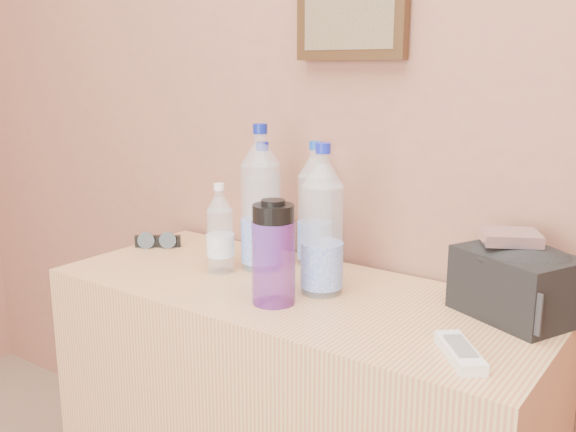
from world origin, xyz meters
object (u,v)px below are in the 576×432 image
object	(u,v)px
pet_large_c	(263,213)
pet_small	(220,233)
sunglasses	(158,241)
foil_packet	(510,237)
nalgene_bottle	(273,253)
toiletry_bag	(516,280)
pet_large_d	(322,228)
dresser	(293,430)
pet_large_b	(315,210)
pet_large_a	(261,206)
ac_remote	(460,352)

from	to	relation	value
pet_large_c	pet_small	world-z (taller)	pet_large_c
sunglasses	pet_large_c	bearing A→B (deg)	-32.45
pet_small	foil_packet	world-z (taller)	pet_small
nalgene_bottle	toiletry_bag	world-z (taller)	nalgene_bottle
pet_large_d	foil_packet	size ratio (longest dim) A/B	3.05
pet_large_d	dresser	bearing A→B (deg)	-167.65
pet_large_d	nalgene_bottle	xyz separation A→B (m)	(-0.05, -0.12, -0.04)
nalgene_bottle	foil_packet	distance (m)	0.50
pet_large_d	toiletry_bag	xyz separation A→B (m)	(0.41, 0.11, -0.08)
dresser	pet_large_b	distance (m)	0.56
dresser	sunglasses	world-z (taller)	sunglasses
pet_large_a	nalgene_bottle	bearing A→B (deg)	-46.22
pet_large_d	sunglasses	xyz separation A→B (m)	(-0.60, 0.05, -0.14)
pet_large_c	foil_packet	xyz separation A→B (m)	(0.62, 0.04, 0.02)
pet_large_c	pet_small	xyz separation A→B (m)	(-0.07, -0.09, -0.04)
sunglasses	pet_large_a	bearing A→B (deg)	-32.98
ac_remote	foil_packet	size ratio (longest dim) A/B	1.35
pet_small	foil_packet	bearing A→B (deg)	10.70
pet_large_b	toiletry_bag	world-z (taller)	pet_large_b
pet_large_b	pet_large_c	bearing A→B (deg)	-128.12
pet_large_a	toiletry_bag	distance (m)	0.65
pet_large_c	ac_remote	bearing A→B (deg)	-19.51
nalgene_bottle	ac_remote	bearing A→B (deg)	-3.49
dresser	pet_large_a	size ratio (longest dim) A/B	3.20
pet_large_d	foil_packet	xyz separation A→B (m)	(0.39, 0.11, 0.02)
pet_large_a	pet_small	distance (m)	0.13
nalgene_bottle	pet_small	bearing A→B (deg)	157.67
pet_large_c	pet_small	bearing A→B (deg)	-125.97
pet_large_b	nalgene_bottle	distance (m)	0.32
pet_large_d	pet_small	xyz separation A→B (m)	(-0.29, -0.02, -0.05)
pet_large_a	pet_small	size ratio (longest dim) A/B	1.63
pet_large_a	pet_large_b	world-z (taller)	pet_large_a
pet_large_a	pet_large_b	bearing A→B (deg)	51.71
dresser	pet_large_c	world-z (taller)	pet_large_c
ac_remote	foil_packet	xyz separation A→B (m)	(0.00, 0.26, 0.16)
pet_small	ac_remote	bearing A→B (deg)	-10.51
pet_large_d	foil_packet	world-z (taller)	pet_large_d
pet_large_c	foil_packet	world-z (taller)	pet_large_c
dresser	pet_small	world-z (taller)	pet_small
pet_large_b	sunglasses	bearing A→B (deg)	-163.56
foil_packet	pet_large_d	bearing A→B (deg)	-163.98
pet_small	sunglasses	xyz separation A→B (m)	(-0.30, 0.07, -0.08)
dresser	pet_large_a	distance (m)	0.57
pet_large_c	sunglasses	world-z (taller)	pet_large_c
pet_small	sunglasses	world-z (taller)	pet_small
toiletry_bag	foil_packet	xyz separation A→B (m)	(-0.02, -0.00, 0.09)
sunglasses	nalgene_bottle	bearing A→B (deg)	-53.23
ac_remote	toiletry_bag	xyz separation A→B (m)	(0.02, 0.26, 0.07)
pet_large_d	pet_large_c	bearing A→B (deg)	161.95
pet_large_c	pet_large_a	bearing A→B (deg)	-133.11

